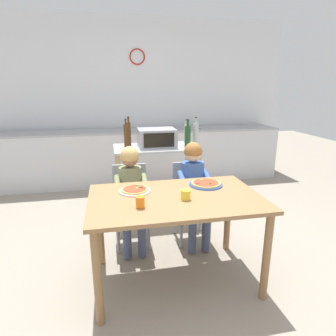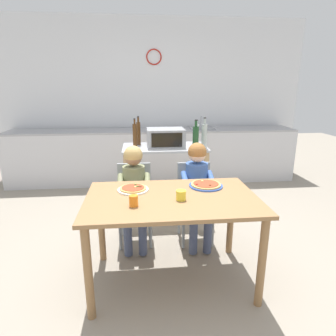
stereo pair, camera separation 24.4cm
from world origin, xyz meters
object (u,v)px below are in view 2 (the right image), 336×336
at_px(bottle_squat_spirits, 139,133).
at_px(kitchen_island_cart, 165,169).
at_px(bottle_tall_green_wine, 135,135).
at_px(toaster_oven, 166,138).
at_px(child_in_blue_striped_shirt, 198,183).
at_px(pizza_plate_white, 133,189).
at_px(bottle_dark_olive_oil, 197,133).
at_px(drinking_cup_orange, 134,201).
at_px(dining_chair_left, 135,197).
at_px(bottle_brown_beer, 204,136).
at_px(drinking_cup_yellow, 181,195).
at_px(pizza_plate_blue_rimmed, 206,185).
at_px(bottle_slim_sauce, 196,137).
at_px(child_in_olive_shirt, 134,185).
at_px(dining_chair_right, 195,196).
at_px(dining_table, 172,209).

bearing_deg(bottle_squat_spirits, kitchen_island_cart, -24.16).
bearing_deg(bottle_tall_green_wine, toaster_oven, 3.25).
bearing_deg(child_in_blue_striped_shirt, pizza_plate_white, -148.52).
xyz_separation_m(bottle_dark_olive_oil, drinking_cup_orange, (-0.80, -1.71, -0.21)).
bearing_deg(dining_chair_left, bottle_squat_spirits, 85.82).
xyz_separation_m(kitchen_island_cart, dining_chair_left, (-0.37, -0.65, -0.10)).
distance_m(toaster_oven, bottle_brown_beer, 0.47).
distance_m(dining_chair_left, drinking_cup_yellow, 0.92).
bearing_deg(bottle_dark_olive_oil, kitchen_island_cart, -155.67).
bearing_deg(pizza_plate_white, pizza_plate_blue_rimmed, 3.32).
distance_m(bottle_slim_sauce, pizza_plate_white, 1.23).
relative_size(pizza_plate_white, drinking_cup_yellow, 3.40).
bearing_deg(pizza_plate_blue_rimmed, child_in_blue_striped_shirt, 89.98).
relative_size(dining_chair_left, child_in_blue_striped_shirt, 0.78).
distance_m(dining_chair_left, drinking_cup_orange, 0.92).
bearing_deg(bottle_squat_spirits, child_in_olive_shirt, -93.62).
distance_m(pizza_plate_white, drinking_cup_yellow, 0.44).
distance_m(toaster_oven, dining_chair_left, 0.91).
bearing_deg(child_in_blue_striped_shirt, bottle_slim_sauce, 81.64).
xyz_separation_m(bottle_slim_sauce, dining_chair_right, (-0.09, -0.46, -0.54)).
bearing_deg(kitchen_island_cart, drinking_cup_yellow, -90.20).
bearing_deg(toaster_oven, dining_chair_right, -70.35).
bearing_deg(bottle_squat_spirits, dining_table, -80.62).
height_order(dining_table, child_in_blue_striped_shirt, child_in_blue_striped_shirt).
xyz_separation_m(kitchen_island_cart, child_in_blue_striped_shirt, (0.25, -0.80, 0.08)).
height_order(kitchen_island_cart, pizza_plate_white, kitchen_island_cart).
xyz_separation_m(toaster_oven, pizza_plate_blue_rimmed, (0.24, -1.15, -0.22)).
relative_size(bottle_tall_green_wine, child_in_olive_shirt, 0.34).
height_order(bottle_tall_green_wine, drinking_cup_orange, bottle_tall_green_wine).
bearing_deg(drinking_cup_yellow, bottle_dark_olive_oil, 74.85).
relative_size(bottle_tall_green_wine, dining_table, 0.26).
bearing_deg(dining_chair_right, bottle_slim_sauce, 79.51).
xyz_separation_m(bottle_slim_sauce, bottle_squat_spirits, (-0.65, 0.36, 0.01)).
height_order(toaster_oven, drinking_cup_orange, toaster_oven).
xyz_separation_m(pizza_plate_white, drinking_cup_yellow, (0.37, -0.25, 0.03)).
height_order(dining_chair_left, child_in_blue_striped_shirt, child_in_blue_striped_shirt).
relative_size(dining_chair_left, pizza_plate_white, 3.14).
bearing_deg(pizza_plate_white, drinking_cup_orange, -88.45).
height_order(bottle_squat_spirits, pizza_plate_white, bottle_squat_spirits).
relative_size(kitchen_island_cart, dining_table, 0.76).
bearing_deg(bottle_dark_olive_oil, drinking_cup_orange, -115.05).
height_order(bottle_brown_beer, bottle_dark_olive_oil, bottle_brown_beer).
xyz_separation_m(child_in_blue_striped_shirt, drinking_cup_orange, (-0.62, -0.71, 0.13)).
bearing_deg(drinking_cup_yellow, bottle_brown_beer, 70.21).
distance_m(bottle_dark_olive_oil, child_in_olive_shirt, 1.31).
xyz_separation_m(dining_table, pizza_plate_blue_rimmed, (0.32, 0.21, 0.12)).
bearing_deg(bottle_tall_green_wine, drinking_cup_orange, -90.19).
height_order(toaster_oven, bottle_brown_beer, bottle_brown_beer).
xyz_separation_m(pizza_plate_white, drinking_cup_orange, (0.01, -0.33, 0.03)).
bearing_deg(dining_table, bottle_slim_sauce, 70.42).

